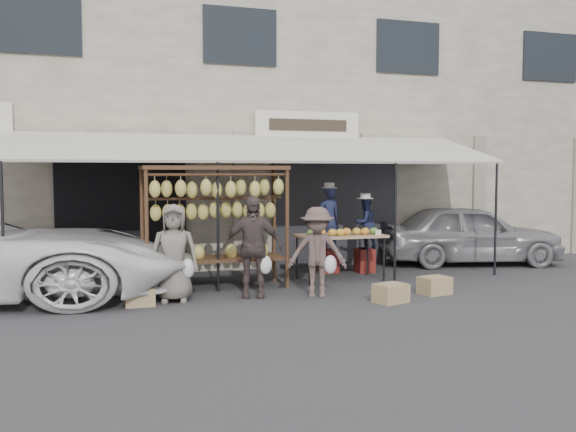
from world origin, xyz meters
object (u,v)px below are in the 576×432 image
at_px(vendor_right, 365,223).
at_px(crate_far, 140,297).
at_px(crate_near_b, 435,286).
at_px(customer_mid, 252,247).
at_px(crate_near_a, 391,293).
at_px(sedan, 469,234).
at_px(produce_table, 341,236).
at_px(vendor_left, 329,218).
at_px(customer_right, 317,252).
at_px(banana_rack, 215,203).
at_px(customer_left, 174,253).

distance_m(vendor_right, crate_far, 5.31).
bearing_deg(crate_near_b, customer_mid, 166.34).
xyz_separation_m(crate_near_a, crate_near_b, (1.06, 0.40, -0.00)).
bearing_deg(crate_far, sedan, 16.94).
distance_m(produce_table, vendor_right, 1.16).
distance_m(produce_table, crate_near_b, 2.21).
distance_m(vendor_right, sedan, 2.85).
bearing_deg(vendor_left, produce_table, 74.37).
bearing_deg(customer_right, banana_rack, 160.80).
bearing_deg(customer_left, crate_near_a, -7.70).
bearing_deg(banana_rack, sedan, 11.87).
distance_m(crate_near_a, sedan, 5.05).
xyz_separation_m(customer_mid, customer_right, (1.06, -0.32, -0.09)).
relative_size(vendor_left, customer_right, 0.87).
relative_size(banana_rack, crate_far, 5.63).
height_order(customer_right, sedan, customer_right).
distance_m(banana_rack, crate_far, 2.28).
distance_m(produce_table, customer_mid, 2.35).
bearing_deg(customer_left, banana_rack, 56.79).
bearing_deg(customer_right, crate_far, -163.90).
relative_size(crate_far, sedan, 0.11).
distance_m(produce_table, customer_right, 1.75).
xyz_separation_m(banana_rack, customer_right, (1.50, -1.22, -0.80)).
distance_m(vendor_right, crate_near_b, 2.75).
xyz_separation_m(customer_left, customer_mid, (1.32, -0.02, 0.06)).
xyz_separation_m(banana_rack, customer_mid, (0.44, -0.90, -0.71)).
bearing_deg(crate_far, customer_mid, 3.90).
relative_size(vendor_right, customer_mid, 0.64).
distance_m(customer_left, crate_near_b, 4.51).
relative_size(vendor_left, crate_far, 2.89).
height_order(vendor_right, customer_right, vendor_right).
distance_m(crate_near_a, crate_near_b, 1.13).
bearing_deg(customer_mid, vendor_left, 58.59).
distance_m(vendor_left, crate_near_a, 3.36).
height_order(produce_table, customer_mid, customer_mid).
bearing_deg(produce_table, crate_far, -163.01).
bearing_deg(produce_table, banana_rack, -175.72).
distance_m(banana_rack, vendor_right, 3.57).
bearing_deg(crate_near_b, customer_left, 170.08).
bearing_deg(crate_near_b, vendor_left, 107.08).
height_order(customer_left, crate_far, customer_left).
height_order(banana_rack, crate_near_b, banana_rack).
xyz_separation_m(produce_table, sedan, (3.67, 1.11, -0.18)).
bearing_deg(vendor_right, crate_near_a, 57.53).
height_order(customer_left, customer_mid, customer_mid).
xyz_separation_m(vendor_left, crate_near_a, (-0.20, -3.20, -1.00)).
distance_m(banana_rack, sedan, 6.40).
height_order(vendor_right, crate_near_a, vendor_right).
bearing_deg(customer_mid, vendor_right, 47.90).
xyz_separation_m(customer_mid, crate_near_b, (3.08, -0.75, -0.71)).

